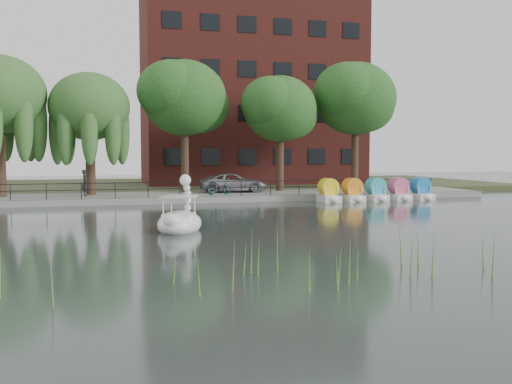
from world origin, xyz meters
name	(u,v)px	position (x,y,z in m)	size (l,w,h in m)	color
ground_plane	(269,229)	(0.00, 0.00, 0.00)	(120.00, 120.00, 0.00)	#3E4A46
promenade	(204,196)	(0.00, 16.00, 0.20)	(40.00, 6.00, 0.40)	gray
kerb	(212,200)	(0.00, 13.05, 0.20)	(40.00, 0.25, 0.40)	gray
land_strip	(178,185)	(0.00, 30.00, 0.18)	(60.00, 22.00, 0.36)	#47512D
railing	(211,185)	(0.00, 13.25, 1.15)	(32.00, 0.05, 1.00)	black
apartment_building	(251,88)	(7.00, 29.97, 9.36)	(20.00, 10.07, 18.00)	#4C1E16
willow_mid	(89,107)	(-7.50, 17.00, 6.25)	(5.32, 5.32, 8.15)	#473323
broadleaf_center	(184,99)	(-1.00, 18.00, 7.06)	(6.00, 6.00, 9.25)	#473323
broadleaf_right	(280,109)	(6.00, 17.50, 6.39)	(5.40, 5.40, 8.32)	#473323
broadleaf_far	(356,99)	(12.50, 18.50, 7.40)	(6.30, 6.30, 9.71)	#473323
minivan	(234,181)	(2.29, 16.73, 1.16)	(5.49, 2.52, 1.53)	gray
bicycle	(219,187)	(0.79, 14.53, 0.90)	(1.72, 0.60, 1.00)	gray
pedestrian	(85,181)	(-7.83, 15.52, 1.39)	(0.71, 0.48, 1.98)	black
swan_boat	(180,219)	(-3.69, 0.50, 0.50)	(2.66, 3.18, 2.31)	white
pedal_boat_row	(376,192)	(10.96, 11.84, 0.61)	(7.95, 1.70, 1.40)	white
reed_bank	(441,251)	(2.00, -9.50, 0.60)	(24.00, 2.40, 1.20)	#669938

